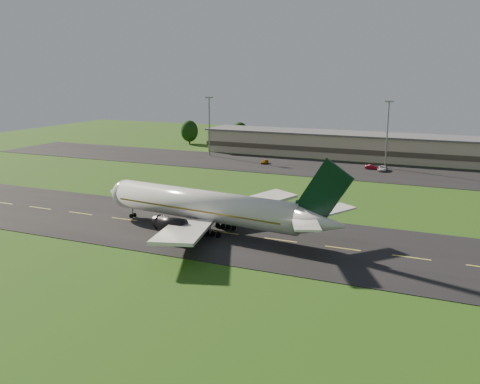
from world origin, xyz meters
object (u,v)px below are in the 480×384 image
at_px(terminal, 398,149).
at_px(service_vehicle_b, 371,167).
at_px(light_mast_west, 209,119).
at_px(service_vehicle_a, 265,162).
at_px(airliner, 208,207).
at_px(light_mast_centre, 388,126).
at_px(service_vehicle_c, 383,168).

distance_m(terminal, service_vehicle_b, 20.89).
relative_size(terminal, service_vehicle_b, 36.79).
height_order(light_mast_west, service_vehicle_a, light_mast_west).
bearing_deg(airliner, service_vehicle_a, 109.99).
bearing_deg(terminal, light_mast_west, -165.24).
xyz_separation_m(light_mast_centre, service_vehicle_c, (0.11, -5.40, -11.88)).
relative_size(terminal, light_mast_centre, 7.13).
bearing_deg(service_vehicle_c, airliner, -107.80).
distance_m(airliner, terminal, 98.45).
bearing_deg(terminal, service_vehicle_c, -93.42).
height_order(airliner, service_vehicle_a, airliner).
xyz_separation_m(terminal, light_mast_west, (-61.40, -16.18, 8.75)).
xyz_separation_m(airliner, service_vehicle_a, (-17.25, 72.37, -3.93)).
bearing_deg(service_vehicle_b, light_mast_centre, -45.76).
height_order(airliner, service_vehicle_b, airliner).
bearing_deg(light_mast_centre, airliner, -103.43).
height_order(service_vehicle_a, service_vehicle_c, service_vehicle_c).
xyz_separation_m(airliner, service_vehicle_c, (19.23, 74.70, -3.81)).
bearing_deg(light_mast_centre, service_vehicle_b, -131.41).
distance_m(light_mast_west, service_vehicle_a, 27.61).
bearing_deg(light_mast_west, service_vehicle_c, -5.13).
height_order(terminal, service_vehicle_b, terminal).
bearing_deg(service_vehicle_b, service_vehicle_a, 92.31).
distance_m(light_mast_west, service_vehicle_b, 57.97).
distance_m(airliner, service_vehicle_a, 74.50).
xyz_separation_m(airliner, light_mast_centre, (19.12, 80.10, 8.08)).
height_order(terminal, service_vehicle_c, terminal).
height_order(service_vehicle_b, service_vehicle_c, service_vehicle_c).
height_order(airliner, service_vehicle_c, airliner).
xyz_separation_m(light_mast_west, light_mast_centre, (60.00, 0.00, 0.00)).
height_order(airliner, terminal, airliner).
xyz_separation_m(terminal, service_vehicle_c, (-1.29, -21.58, -3.14)).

